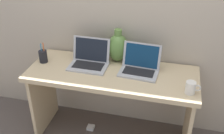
# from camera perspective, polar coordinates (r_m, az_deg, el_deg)

# --- Properties ---
(back_wall) EXTENTS (4.40, 0.04, 2.40)m
(back_wall) POSITION_cam_1_polar(r_m,az_deg,el_deg) (2.38, 1.89, 12.83)
(back_wall) COLOR #BCAD99
(back_wall) RESTS_ON ground
(desk) EXTENTS (1.45, 0.56, 0.72)m
(desk) POSITION_cam_1_polar(r_m,az_deg,el_deg) (2.38, 0.00, -4.26)
(desk) COLOR #D1B78C
(desk) RESTS_ON ground
(laptop_left) EXTENTS (0.33, 0.25, 0.23)m
(laptop_left) POSITION_cam_1_polar(r_m,az_deg,el_deg) (2.39, -4.71, 1.81)
(laptop_left) COLOR #B2B2B7
(laptop_left) RESTS_ON desk
(laptop_right) EXTENTS (0.34, 0.26, 0.23)m
(laptop_right) POSITION_cam_1_polar(r_m,az_deg,el_deg) (2.30, 5.94, 0.51)
(laptop_right) COLOR #B2B2B7
(laptop_right) RESTS_ON desk
(green_vase) EXTENTS (0.18, 0.18, 0.30)m
(green_vase) POSITION_cam_1_polar(r_m,az_deg,el_deg) (2.42, 1.25, 4.18)
(green_vase) COLOR #5B843D
(green_vase) RESTS_ON desk
(coffee_mug) EXTENTS (0.11, 0.08, 0.10)m
(coffee_mug) POSITION_cam_1_polar(r_m,az_deg,el_deg) (2.10, 16.24, -4.20)
(coffee_mug) COLOR white
(coffee_mug) RESTS_ON desk
(pen_cup) EXTENTS (0.07, 0.07, 0.19)m
(pen_cup) POSITION_cam_1_polar(r_m,az_deg,el_deg) (2.50, -14.29, 2.21)
(pen_cup) COLOR black
(pen_cup) RESTS_ON desk
(power_brick) EXTENTS (0.07, 0.07, 0.03)m
(power_brick) POSITION_cam_1_polar(r_m,az_deg,el_deg) (2.80, -4.51, -12.55)
(power_brick) COLOR white
(power_brick) RESTS_ON ground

